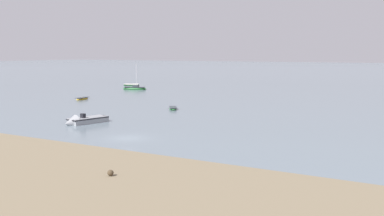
# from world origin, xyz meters

# --- Properties ---
(ground_plane) EXTENTS (800.00, 800.00, 0.00)m
(ground_plane) POSITION_xyz_m (0.00, 0.00, 0.00)
(ground_plane) COLOR slate
(seaweed_clump) EXTENTS (0.50, 0.50, 0.50)m
(seaweed_clump) POSITION_xyz_m (9.70, -14.24, 0.46)
(seaweed_clump) COLOR #493A28
(seaweed_clump) RESTS_ON mudflat_shore
(rowboat_moored_0) EXTENTS (3.16, 3.68, 0.58)m
(rowboat_moored_0) POSITION_xyz_m (-10.23, 25.45, 0.16)
(rowboat_moored_0) COLOR #23602D
(rowboat_moored_0) RESTS_ON ground
(rowboat_moored_1) EXTENTS (4.34, 4.50, 0.74)m
(rowboat_moored_1) POSITION_xyz_m (-51.99, 67.02, 0.20)
(rowboat_moored_1) COLOR #23602D
(rowboat_moored_1) RESTS_ON ground
(motorboat_moored_0) EXTENTS (3.54, 6.78, 2.22)m
(motorboat_moored_0) POSITION_xyz_m (-12.25, 5.42, 0.30)
(motorboat_moored_0) COLOR gray
(motorboat_moored_0) RESTS_ON ground
(rowboat_moored_3) EXTENTS (2.05, 4.05, 0.61)m
(rowboat_moored_3) POSITION_xyz_m (-35.68, 29.72, 0.17)
(rowboat_moored_3) COLOR gold
(rowboat_moored_3) RESTS_ON ground
(sailboat_moored_1) EXTENTS (6.64, 4.05, 7.12)m
(sailboat_moored_1) POSITION_xyz_m (-41.94, 55.61, 0.31)
(sailboat_moored_1) COLOR #23602D
(sailboat_moored_1) RESTS_ON ground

